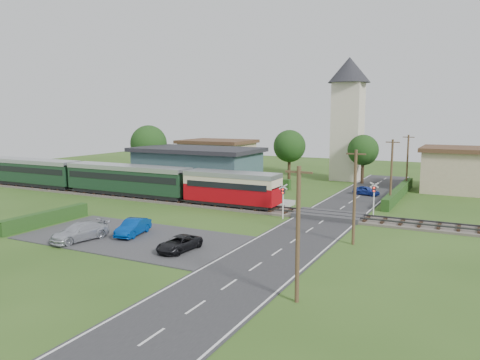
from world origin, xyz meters
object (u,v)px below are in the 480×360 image
at_px(station_building, 197,168).
at_px(pedestrian_near, 220,189).
at_px(crossing_signal_far, 374,194).
at_px(car_park_silver, 80,232).
at_px(train, 107,177).
at_px(church_tower, 348,109).
at_px(pedestrian_far, 129,182).
at_px(crossing_signal_near, 283,196).
at_px(car_park_blue, 133,227).
at_px(house_west, 217,157).
at_px(equipment_hut, 118,177).
at_px(house_east, 458,169).
at_px(car_park_dark, 179,244).
at_px(car_on_road, 366,191).

bearing_deg(station_building, pedestrian_near, -40.70).
bearing_deg(crossing_signal_far, car_park_silver, -133.65).
bearing_deg(train, crossing_signal_far, 4.48).
relative_size(church_tower, pedestrian_far, 11.15).
relative_size(crossing_signal_near, car_park_blue, 0.85).
xyz_separation_m(train, house_west, (1.94, 23.00, 0.61)).
bearing_deg(pedestrian_near, equipment_hut, 2.95).
xyz_separation_m(train, crossing_signal_far, (30.54, 2.39, -0.04)).
bearing_deg(house_west, car_park_silver, -75.01).
bearing_deg(pedestrian_far, church_tower, -24.11).
xyz_separation_m(church_tower, house_west, (-20.00, -3.00, -7.43)).
bearing_deg(pedestrian_near, house_east, -139.24).
xyz_separation_m(crossing_signal_near, car_park_dark, (-2.57, -12.98, -1.55)).
distance_m(equipment_hut, crossing_signal_near, 25.04).
bearing_deg(train, car_park_dark, -36.53).
height_order(equipment_hut, house_west, house_west).
bearing_deg(car_park_silver, train, 139.45).
xyz_separation_m(church_tower, car_park_silver, (-9.42, -42.50, -9.49)).
xyz_separation_m(car_on_road, car_park_silver, (-14.96, -30.22, 0.15)).
relative_size(equipment_hut, crossing_signal_far, 0.78).
bearing_deg(crossing_signal_near, equipment_hut, 167.06).
bearing_deg(car_park_dark, car_park_blue, 166.25).
bearing_deg(car_park_silver, car_park_blue, 61.88).
relative_size(house_west, car_park_silver, 2.38).
distance_m(car_on_road, car_park_silver, 33.72).
bearing_deg(car_park_blue, house_west, 98.19).
bearing_deg(crossing_signal_far, church_tower, 110.02).
bearing_deg(train, car_park_silver, -52.81).
height_order(station_building, house_east, house_east).
bearing_deg(pedestrian_far, car_park_blue, -120.39).
xyz_separation_m(station_building, church_tower, (15.00, 17.01, 7.53)).
distance_m(equipment_hut, pedestrian_far, 1.89).
distance_m(house_east, crossing_signal_far, 20.64).
relative_size(train, house_east, 4.91).
xyz_separation_m(car_park_blue, pedestrian_near, (-1.62, 16.83, 0.56)).
bearing_deg(house_east, church_tower, 165.07).
height_order(train, house_west, house_west).
height_order(station_building, crossing_signal_far, station_building).
xyz_separation_m(house_west, car_park_dark, (18.83, -38.39, -2.20)).
xyz_separation_m(car_park_dark, pedestrian_near, (-7.28, 18.75, 0.68)).
distance_m(car_on_road, pedestrian_near, 17.43).
relative_size(train, house_west, 4.00).
bearing_deg(pedestrian_far, car_park_silver, -130.37).
height_order(equipment_hut, train, train).
bearing_deg(car_park_dark, crossing_signal_near, 83.82).
distance_m(train, car_park_dark, 25.90).
bearing_deg(house_east, car_park_silver, -122.39).
height_order(crossing_signal_near, car_on_road, crossing_signal_near).
bearing_deg(car_park_blue, car_on_road, 53.86).
bearing_deg(house_east, car_park_blue, -121.63).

